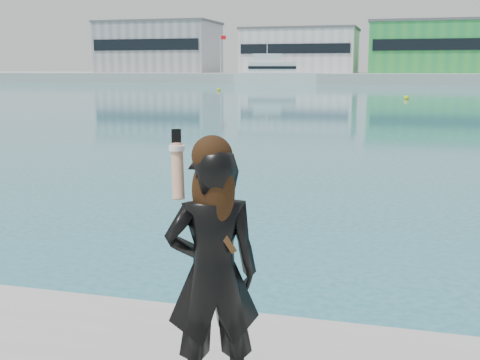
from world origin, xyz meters
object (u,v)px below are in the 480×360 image
object	(u,v)px
buoy_near	(406,99)
buoy_far	(219,91)
motor_yacht	(274,73)
woman	(213,267)

from	to	relation	value
buoy_near	buoy_far	distance (m)	29.04
buoy_far	motor_yacht	bearing A→B (deg)	90.56
buoy_near	woman	world-z (taller)	woman
buoy_far	woman	distance (m)	77.55
woman	buoy_far	bearing A→B (deg)	-97.25
woman	buoy_near	bearing A→B (deg)	-115.79
buoy_far	buoy_near	bearing A→B (deg)	-33.17
buoy_far	woman	bearing A→B (deg)	-72.70
motor_yacht	buoy_near	xyz separation A→B (m)	(24.67, -52.47, -2.10)
buoy_near	woman	distance (m)	58.17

